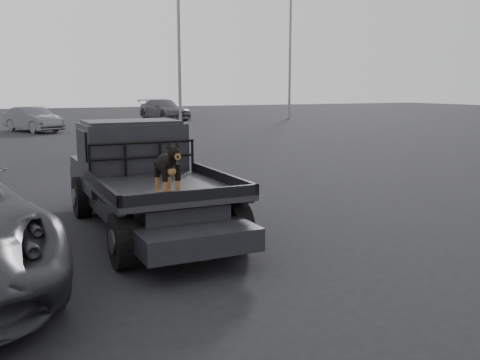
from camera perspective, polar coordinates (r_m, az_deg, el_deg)
name	(u,v)px	position (r m, az deg, el deg)	size (l,w,h in m)	color
ground	(163,282)	(6.80, -8.17, -10.74)	(120.00, 120.00, 0.00)	black
flatbed_ute	(148,204)	(9.05, -9.81, -2.54)	(2.00, 5.40, 0.92)	black
ute_cab	(132,145)	(9.82, -11.49, 3.70)	(1.72, 1.30, 0.88)	black
headache_rack	(143,159)	(9.11, -10.29, 2.23)	(1.80, 0.08, 0.55)	black
dog	(167,169)	(7.32, -7.79, 1.20)	(0.32, 0.60, 0.74)	black
distant_car_a	(33,119)	(31.19, -21.21, 6.05)	(1.42, 4.07, 1.34)	#4F5054
distant_car_b	(164,109)	(40.70, -8.07, 7.47)	(2.11, 5.19, 1.51)	#4D4C52
floodlight_far	(291,4)	(41.81, 5.44, 18.17)	(1.08, 0.28, 15.70)	slate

